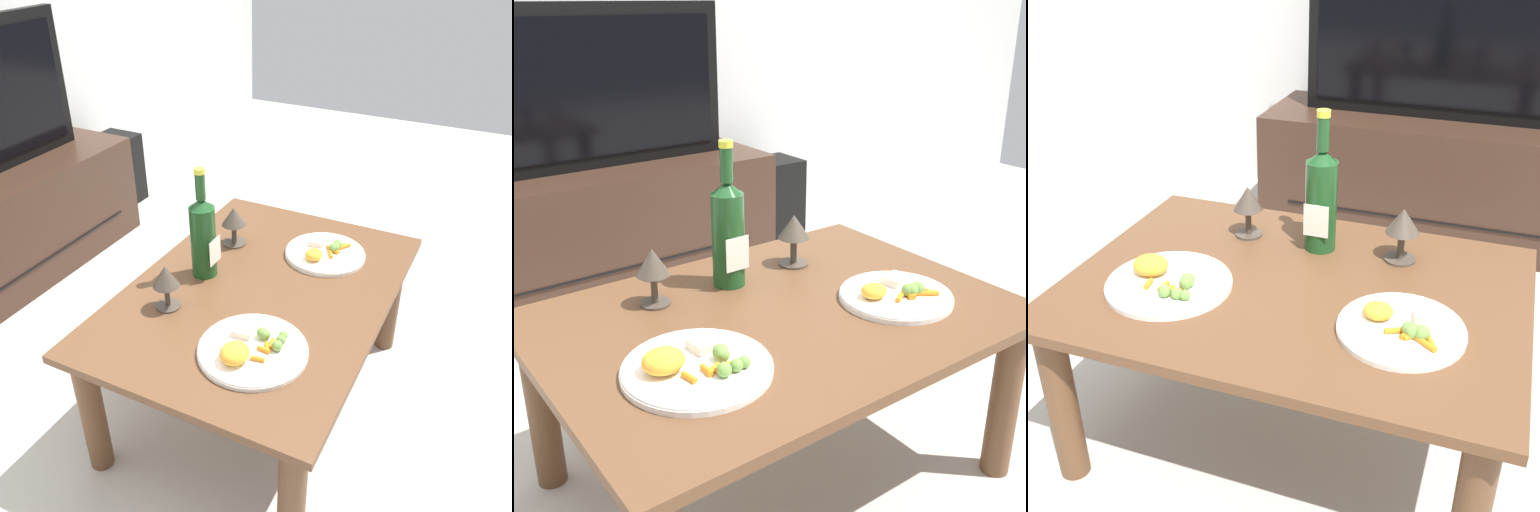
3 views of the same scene
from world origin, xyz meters
The scene contains 10 objects.
ground_plane centered at (0.00, 0.00, 0.00)m, with size 6.40×6.40×0.00m, color #B7B2A8.
dining_table centered at (0.00, 0.00, 0.37)m, with size 1.04×0.75×0.45m.
tv_stand centered at (0.14, 1.35, 0.24)m, with size 1.38×0.48×0.49m.
tv_screen centered at (0.14, 1.35, 0.79)m, with size 1.09×0.05×0.60m.
floor_speaker centered at (1.02, 1.39, 0.19)m, with size 0.22×0.22×0.39m, color black.
wine_bottle centered at (0.00, 0.20, 0.59)m, with size 0.08×0.08×0.36m.
goblet_left centered at (-0.20, 0.20, 0.55)m, with size 0.08×0.08×0.14m.
goblet_right centered at (0.20, 0.20, 0.55)m, with size 0.08×0.08×0.14m.
dinner_plate_left centered at (-0.27, -0.11, 0.46)m, with size 0.29×0.29×0.06m.
dinner_plate_right centered at (0.27, -0.11, 0.46)m, with size 0.26×0.26×0.05m.
Camera 2 is at (-0.77, -1.04, 1.11)m, focal length 45.44 mm.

